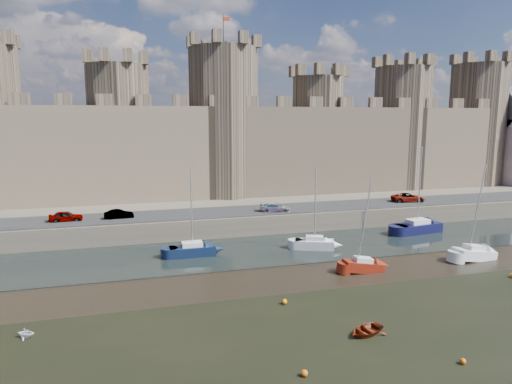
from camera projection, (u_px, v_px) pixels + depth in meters
ground at (352, 358)px, 28.42m from camera, size 160.00×160.00×0.00m
water_channel at (252, 251)px, 51.23m from camera, size 160.00×12.00×0.08m
quay at (202, 191)px, 85.25m from camera, size 160.00×60.00×2.50m
road at (232, 212)px, 60.33m from camera, size 160.00×7.00×0.10m
castle at (208, 138)px, 72.00m from camera, size 108.50×11.00×29.00m
car_0 at (66, 216)px, 54.56m from camera, size 3.85×1.59×1.31m
car_1 at (119, 214)px, 56.12m from camera, size 3.60×1.48×1.16m
car_2 at (275, 208)px, 60.27m from camera, size 4.26×2.66×1.15m
car_3 at (408, 198)px, 67.23m from camera, size 5.13×3.08×1.33m
sailboat_1 at (192, 249)px, 49.16m from camera, size 4.88×1.93×9.75m
sailboat_2 at (314, 243)px, 51.78m from camera, size 4.68×3.22×9.42m
sailboat_3 at (417, 227)px, 59.16m from camera, size 6.65×3.38×11.15m
sailboat_4 at (363, 265)px, 44.31m from camera, size 3.98×1.74×9.12m
sailboat_5 at (474, 253)px, 48.03m from camera, size 4.84×2.22×10.15m
dinghy_3 at (26, 333)px, 31.00m from camera, size 1.58×1.48×0.67m
dinghy_4 at (366, 330)px, 31.50m from camera, size 3.34×2.88×0.58m
buoy_1 at (285, 302)px, 36.59m from camera, size 0.45×0.45×0.45m
buoy_2 at (463, 361)px, 27.69m from camera, size 0.38×0.38×0.38m
buoy_3 at (512, 276)px, 42.62m from camera, size 0.45×0.45×0.45m
buoy_4 at (304, 373)px, 26.36m from camera, size 0.42×0.42×0.42m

